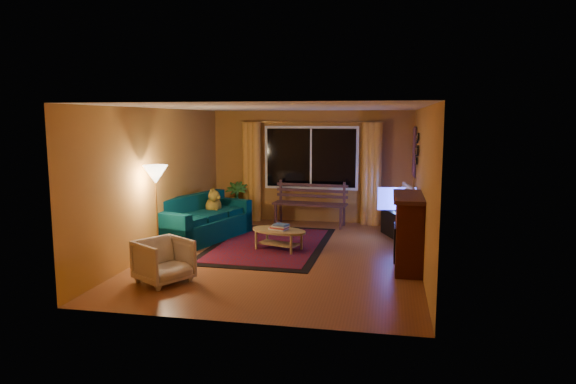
% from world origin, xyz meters
% --- Properties ---
extents(floor, '(4.50, 6.00, 0.02)m').
position_xyz_m(floor, '(0.00, 0.00, -0.01)').
color(floor, brown).
rests_on(floor, ground).
extents(ceiling, '(4.50, 6.00, 0.02)m').
position_xyz_m(ceiling, '(0.00, 0.00, 2.51)').
color(ceiling, white).
rests_on(ceiling, ground).
extents(wall_back, '(4.50, 0.02, 2.50)m').
position_xyz_m(wall_back, '(0.00, 3.01, 1.25)').
color(wall_back, '#B87B34').
rests_on(wall_back, ground).
extents(wall_left, '(0.02, 6.00, 2.50)m').
position_xyz_m(wall_left, '(-2.26, 0.00, 1.25)').
color(wall_left, '#B87B34').
rests_on(wall_left, ground).
extents(wall_right, '(0.02, 6.00, 2.50)m').
position_xyz_m(wall_right, '(2.26, 0.00, 1.25)').
color(wall_right, '#B87B34').
rests_on(wall_right, ground).
extents(window, '(2.00, 0.02, 1.30)m').
position_xyz_m(window, '(0.00, 2.94, 1.45)').
color(window, black).
rests_on(window, wall_back).
extents(curtain_rod, '(3.20, 0.03, 0.03)m').
position_xyz_m(curtain_rod, '(0.00, 2.90, 2.25)').
color(curtain_rod, '#BF8C3F').
rests_on(curtain_rod, wall_back).
extents(curtain_left, '(0.36, 0.36, 2.24)m').
position_xyz_m(curtain_left, '(-1.35, 2.88, 1.12)').
color(curtain_left, gold).
rests_on(curtain_left, ground).
extents(curtain_right, '(0.36, 0.36, 2.24)m').
position_xyz_m(curtain_right, '(1.35, 2.88, 1.12)').
color(curtain_right, gold).
rests_on(curtain_right, ground).
extents(bench, '(1.64, 0.62, 0.48)m').
position_xyz_m(bench, '(0.05, 2.49, 0.24)').
color(bench, '#3B2024').
rests_on(bench, ground).
extents(potted_plant, '(0.56, 0.56, 0.90)m').
position_xyz_m(potted_plant, '(-1.66, 2.64, 0.45)').
color(potted_plant, '#235B1E').
rests_on(potted_plant, ground).
extents(sofa, '(1.49, 2.25, 0.84)m').
position_xyz_m(sofa, '(-1.77, 0.80, 0.42)').
color(sofa, '#022A32').
rests_on(sofa, ground).
extents(dog, '(0.33, 0.44, 0.46)m').
position_xyz_m(dog, '(-1.72, 1.26, 0.64)').
color(dog, olive).
rests_on(dog, sofa).
extents(armchair, '(0.89, 0.90, 0.69)m').
position_xyz_m(armchair, '(-1.39, -1.80, 0.35)').
color(armchair, beige).
rests_on(armchair, ground).
extents(floor_lamp, '(0.33, 0.33, 1.58)m').
position_xyz_m(floor_lamp, '(-2.00, -0.69, 0.79)').
color(floor_lamp, '#BF8C3F').
rests_on(floor_lamp, ground).
extents(rug, '(2.12, 3.26, 0.02)m').
position_xyz_m(rug, '(-0.41, 0.62, 0.01)').
color(rug, '#6B0201').
rests_on(rug, ground).
extents(coffee_table, '(1.31, 1.31, 0.38)m').
position_xyz_m(coffee_table, '(-0.16, 0.29, 0.19)').
color(coffee_table, '#9A7D46').
rests_on(coffee_table, ground).
extents(tv_console, '(0.83, 1.27, 0.50)m').
position_xyz_m(tv_console, '(2.00, 1.66, 0.25)').
color(tv_console, black).
rests_on(tv_console, ground).
extents(television, '(0.28, 0.97, 0.55)m').
position_xyz_m(television, '(2.00, 1.66, 0.78)').
color(television, black).
rests_on(television, tv_console).
extents(fireplace, '(0.40, 1.20, 1.10)m').
position_xyz_m(fireplace, '(2.05, -0.40, 0.55)').
color(fireplace, maroon).
rests_on(fireplace, ground).
extents(mirror_cluster, '(0.06, 0.60, 0.56)m').
position_xyz_m(mirror_cluster, '(2.21, 1.30, 1.80)').
color(mirror_cluster, black).
rests_on(mirror_cluster, wall_right).
extents(painting, '(0.04, 0.76, 0.96)m').
position_xyz_m(painting, '(2.22, 2.45, 1.65)').
color(painting, '#DE4A25').
rests_on(painting, wall_right).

